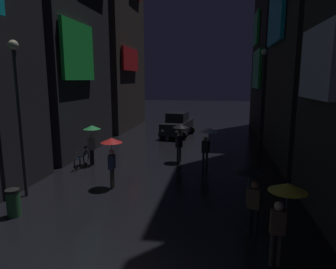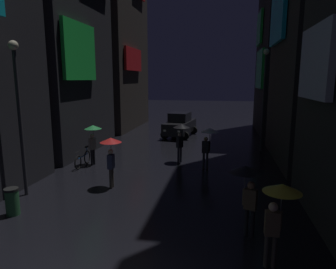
% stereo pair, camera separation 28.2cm
% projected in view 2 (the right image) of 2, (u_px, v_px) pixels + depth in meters
% --- Properties ---
extents(building_right_far, '(4.25, 8.19, 17.47)m').
position_uv_depth(building_right_far, '(288.00, 26.00, 24.24)').
color(building_right_far, '#232328').
rests_on(building_right_far, ground).
extents(pedestrian_far_right_green, '(0.90, 0.90, 2.12)m').
position_uv_depth(pedestrian_far_right_green, '(93.00, 134.00, 15.85)').
color(pedestrian_far_right_green, black).
rests_on(pedestrian_far_right_green, ground).
extents(pedestrian_foreground_right_black, '(0.90, 0.90, 2.12)m').
position_uv_depth(pedestrian_foreground_right_black, '(247.00, 181.00, 8.46)').
color(pedestrian_foreground_right_black, black).
rests_on(pedestrian_foreground_right_black, ground).
extents(pedestrian_foreground_left_red, '(0.90, 0.90, 2.12)m').
position_uv_depth(pedestrian_foreground_left_red, '(111.00, 149.00, 12.45)').
color(pedestrian_foreground_left_red, '#38332D').
rests_on(pedestrian_foreground_left_red, ground).
extents(pedestrian_midstreet_centre_clear, '(0.90, 0.90, 2.12)m').
position_uv_depth(pedestrian_midstreet_centre_clear, '(208.00, 137.00, 14.96)').
color(pedestrian_midstreet_centre_clear, '#2D2D38').
rests_on(pedestrian_midstreet_centre_clear, ground).
extents(pedestrian_midstreet_left_black, '(0.90, 0.90, 2.12)m').
position_uv_depth(pedestrian_midstreet_left_black, '(181.00, 132.00, 16.29)').
color(pedestrian_midstreet_left_black, '#2D2D38').
rests_on(pedestrian_midstreet_left_black, ground).
extents(pedestrian_near_crossing_yellow, '(0.90, 0.90, 2.12)m').
position_uv_depth(pedestrian_near_crossing_yellow, '(279.00, 202.00, 7.01)').
color(pedestrian_near_crossing_yellow, '#38332D').
rests_on(pedestrian_near_crossing_yellow, ground).
extents(bicycle_parked_at_storefront, '(0.13, 1.82, 0.96)m').
position_uv_depth(bicycle_parked_at_storefront, '(83.00, 159.00, 15.69)').
color(bicycle_parked_at_storefront, black).
rests_on(bicycle_parked_at_storefront, ground).
extents(car_distant, '(2.64, 4.32, 1.92)m').
position_uv_depth(car_distant, '(180.00, 125.00, 23.88)').
color(car_distant, black).
rests_on(car_distant, ground).
extents(streetlamp_left_near, '(0.36, 0.36, 5.90)m').
position_uv_depth(streetlamp_left_near, '(18.00, 102.00, 11.22)').
color(streetlamp_left_near, '#2D2D33').
rests_on(streetlamp_left_near, ground).
extents(streetlamp_right_far, '(0.36, 0.36, 6.33)m').
position_uv_depth(streetlamp_right_far, '(264.00, 90.00, 18.39)').
color(streetlamp_right_far, '#2D2D33').
rests_on(streetlamp_right_far, ground).
extents(trash_bin, '(0.46, 0.46, 0.93)m').
position_uv_depth(trash_bin, '(12.00, 201.00, 10.05)').
color(trash_bin, '#265933').
rests_on(trash_bin, ground).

